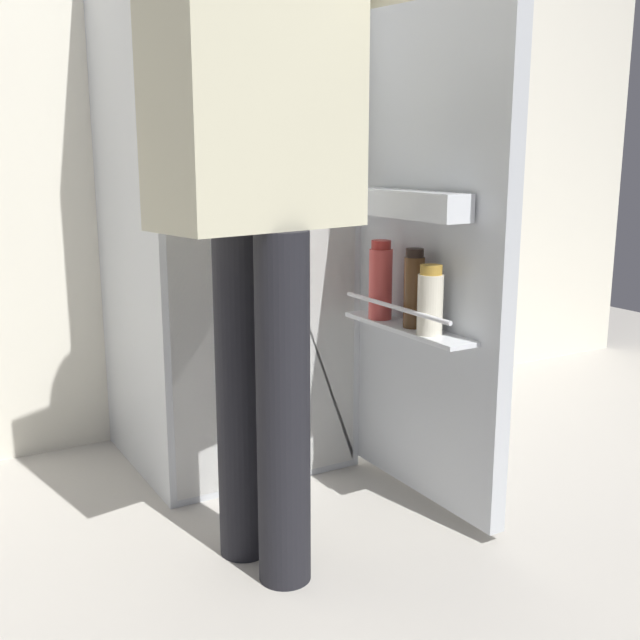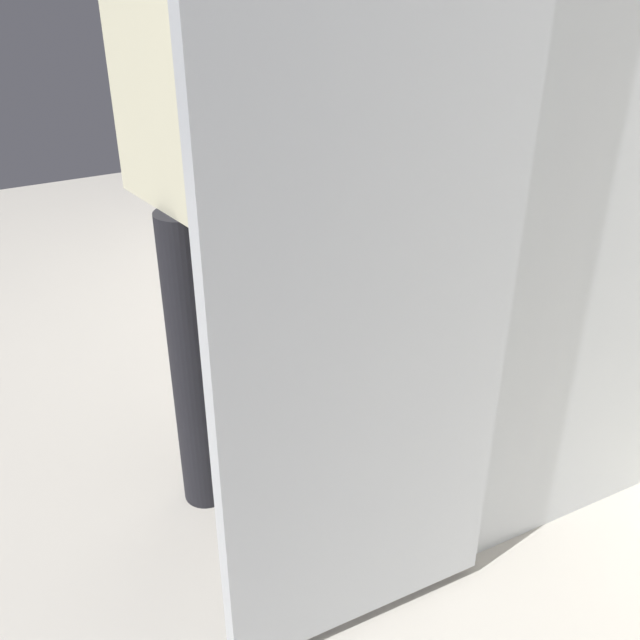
# 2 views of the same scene
# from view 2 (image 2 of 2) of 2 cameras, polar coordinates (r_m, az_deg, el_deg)

# --- Properties ---
(ground_plane) EXTENTS (6.17, 6.17, 0.00)m
(ground_plane) POSITION_cam_2_polar(r_m,az_deg,el_deg) (1.99, -0.63, -14.71)
(ground_plane) COLOR #B7B2A8
(refrigerator) EXTENTS (0.67, 1.20, 1.65)m
(refrigerator) POSITION_cam_2_polar(r_m,az_deg,el_deg) (1.79, 14.36, 10.19)
(refrigerator) COLOR silver
(refrigerator) RESTS_ON ground_plane
(person) EXTENTS (0.63, 0.70, 1.61)m
(person) POSITION_cam_2_polar(r_m,az_deg,el_deg) (1.63, -8.58, 14.20)
(person) COLOR black
(person) RESTS_ON ground_plane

